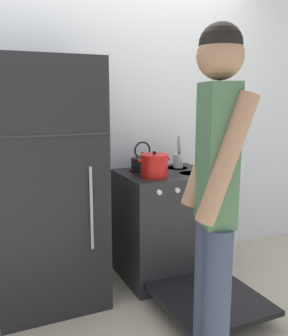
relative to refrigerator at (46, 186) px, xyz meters
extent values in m
plane|color=#B2A893|center=(0.66, 0.32, -0.87)|extent=(14.00, 14.00, 0.00)
cube|color=silver|center=(0.66, 0.35, 0.41)|extent=(10.00, 0.06, 2.55)
cube|color=black|center=(0.00, 0.00, 0.00)|extent=(0.75, 0.63, 1.74)
cube|color=#2D2D2D|center=(0.00, -0.32, 0.38)|extent=(0.73, 0.01, 0.01)
cylinder|color=#B2B5BA|center=(0.23, -0.33, -0.10)|extent=(0.02, 0.02, 0.56)
cube|color=#232326|center=(0.96, 0.01, -0.43)|extent=(0.74, 0.61, 0.89)
cube|color=black|center=(0.96, 0.01, 0.01)|extent=(0.72, 0.60, 0.02)
cube|color=black|center=(0.96, -0.27, -0.44)|extent=(0.64, 0.05, 0.67)
cylinder|color=black|center=(0.79, -0.11, 0.01)|extent=(0.20, 0.20, 0.01)
cylinder|color=black|center=(1.12, -0.11, 0.01)|extent=(0.20, 0.20, 0.01)
cylinder|color=black|center=(0.79, 0.13, 0.01)|extent=(0.20, 0.20, 0.01)
cylinder|color=black|center=(1.12, 0.13, 0.01)|extent=(0.20, 0.20, 0.01)
cylinder|color=silver|center=(0.74, -0.31, -0.05)|extent=(0.04, 0.02, 0.04)
cylinder|color=silver|center=(0.89, -0.31, -0.05)|extent=(0.04, 0.02, 0.04)
cylinder|color=silver|center=(1.03, -0.31, -0.05)|extent=(0.04, 0.02, 0.04)
cylinder|color=silver|center=(1.18, -0.31, -0.05)|extent=(0.04, 0.02, 0.04)
cube|color=black|center=(0.96, -0.65, -0.75)|extent=(0.68, 0.71, 0.04)
cube|color=#99999E|center=(0.96, -0.07, -0.47)|extent=(0.60, 0.34, 0.01)
cylinder|color=red|center=(0.79, -0.11, 0.09)|extent=(0.21, 0.21, 0.15)
cylinder|color=red|center=(0.79, -0.11, 0.18)|extent=(0.22, 0.22, 0.02)
sphere|color=black|center=(0.79, -0.11, 0.20)|extent=(0.03, 0.03, 0.03)
cylinder|color=red|center=(0.68, -0.11, 0.15)|extent=(0.03, 0.02, 0.02)
cylinder|color=red|center=(0.91, -0.11, 0.15)|extent=(0.03, 0.02, 0.02)
cylinder|color=black|center=(0.80, 0.13, 0.07)|extent=(0.19, 0.19, 0.11)
cone|color=black|center=(0.80, 0.13, 0.14)|extent=(0.18, 0.18, 0.03)
sphere|color=black|center=(0.80, 0.13, 0.16)|extent=(0.02, 0.02, 0.02)
cone|color=black|center=(0.89, 0.13, 0.08)|extent=(0.10, 0.03, 0.08)
torus|color=black|center=(0.80, 0.13, 0.19)|extent=(0.14, 0.01, 0.14)
cylinder|color=#B7BABF|center=(1.14, 0.14, 0.07)|extent=(0.08, 0.08, 0.11)
cylinder|color=#9E7547|center=(1.15, 0.12, 0.17)|extent=(0.02, 0.06, 0.25)
cylinder|color=#232326|center=(1.15, 0.14, 0.12)|extent=(0.03, 0.04, 0.17)
cylinder|color=#B2B5BA|center=(1.14, 0.14, 0.16)|extent=(0.04, 0.05, 0.23)
cylinder|color=#38425B|center=(0.57, -1.26, -0.43)|extent=(0.13, 0.13, 0.89)
cylinder|color=#38425B|center=(0.62, -1.10, -0.43)|extent=(0.13, 0.13, 0.89)
cube|color=#47704C|center=(0.60, -1.18, 0.35)|extent=(0.21, 0.28, 0.66)
cylinder|color=#A87A5B|center=(0.56, -1.31, 0.35)|extent=(0.28, 0.16, 0.59)
cylinder|color=#A87A5B|center=(0.64, -1.05, 0.35)|extent=(0.28, 0.16, 0.59)
sphere|color=#A87A5B|center=(0.60, -1.18, 0.79)|extent=(0.21, 0.21, 0.21)
sphere|color=black|center=(0.60, -1.18, 0.84)|extent=(0.20, 0.20, 0.20)
camera|label=1|loc=(-0.43, -2.61, 0.61)|focal=40.00mm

